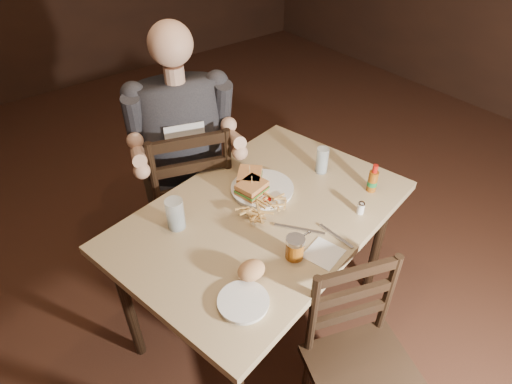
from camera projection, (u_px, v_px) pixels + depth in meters
room_shell at (301, 48)px, 1.70m from camera, size 7.00×7.00×7.00m
main_table at (263, 224)px, 1.93m from camera, size 1.44×1.11×0.77m
chair_far at (189, 193)px, 2.43m from camera, size 0.59×0.62×0.99m
chair_near at (366, 377)px, 1.64m from camera, size 0.52×0.55×0.87m
diner at (181, 122)px, 2.09m from camera, size 0.65×0.58×0.94m
dinner_plate at (262, 189)px, 1.99m from camera, size 0.34×0.34×0.02m
sandwich_left at (252, 184)px, 1.92m from camera, size 0.15×0.13×0.10m
sandwich_right at (250, 174)px, 1.99m from camera, size 0.17×0.17×0.11m
fries_pile at (266, 207)px, 1.85m from camera, size 0.29×0.23×0.04m
ketchup_dollop at (267, 199)px, 1.92m from camera, size 0.05×0.05×0.01m
glass_left at (175, 214)px, 1.77m from camera, size 0.09×0.09×0.14m
glass_right at (322, 160)px, 2.08m from camera, size 0.07×0.07×0.13m
hot_sauce at (373, 178)px, 1.96m from camera, size 0.05×0.05×0.14m
salt_shaker at (361, 208)px, 1.86m from camera, size 0.04×0.04×0.06m
syrup_dispenser at (295, 248)px, 1.64m from camera, size 0.09×0.09×0.10m
napkin at (324, 253)px, 1.68m from camera, size 0.17×0.16×0.00m
knife at (299, 229)px, 1.79m from camera, size 0.14×0.18×0.01m
fork at (336, 236)px, 1.76m from camera, size 0.02×0.18×0.01m
side_plate at (243, 303)px, 1.49m from camera, size 0.21×0.21×0.01m
bread_roll at (251, 270)px, 1.56m from camera, size 0.12×0.11×0.06m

